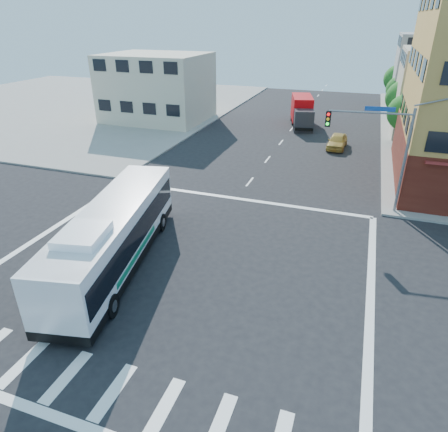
% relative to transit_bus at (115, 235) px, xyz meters
% --- Properties ---
extents(ground, '(120.00, 120.00, 0.00)m').
position_rel_transit_bus_xyz_m(ground, '(3.34, 0.87, -1.82)').
color(ground, black).
rests_on(ground, ground).
extents(sidewalk_nw, '(50.00, 50.00, 0.15)m').
position_rel_transit_bus_xyz_m(sidewalk_nw, '(-31.66, 35.87, -1.75)').
color(sidewalk_nw, gray).
rests_on(sidewalk_nw, ground).
extents(building_east_far, '(12.06, 10.06, 10.00)m').
position_rel_transit_bus_xyz_m(building_east_far, '(20.31, 48.85, 3.18)').
color(building_east_far, '#9D9D98').
rests_on(building_east_far, ground).
extents(building_west, '(12.06, 10.06, 8.00)m').
position_rel_transit_bus_xyz_m(building_west, '(-13.68, 30.86, 2.18)').
color(building_west, beige).
rests_on(building_west, ground).
extents(signal_mast_ne, '(7.91, 1.13, 8.07)m').
position_rel_transit_bus_xyz_m(signal_mast_ne, '(12.41, 11.49, 3.16)').
color(signal_mast_ne, slate).
rests_on(signal_mast_ne, ground).
extents(street_tree_a, '(3.60, 3.60, 5.53)m').
position_rel_transit_bus_xyz_m(street_tree_a, '(15.24, 28.80, 1.77)').
color(street_tree_a, '#382114').
rests_on(street_tree_a, ground).
extents(street_tree_b, '(3.80, 3.80, 5.79)m').
position_rel_transit_bus_xyz_m(street_tree_b, '(15.24, 36.80, 1.93)').
color(street_tree_b, '#382114').
rests_on(street_tree_b, ground).
extents(street_tree_c, '(3.40, 3.40, 5.29)m').
position_rel_transit_bus_xyz_m(street_tree_c, '(15.24, 44.80, 1.64)').
color(street_tree_c, '#382114').
rests_on(street_tree_c, ground).
extents(street_tree_d, '(4.00, 4.00, 6.03)m').
position_rel_transit_bus_xyz_m(street_tree_d, '(15.24, 52.80, 2.06)').
color(street_tree_d, '#382114').
rests_on(street_tree_d, ground).
extents(transit_bus, '(5.17, 12.87, 3.73)m').
position_rel_transit_bus_xyz_m(transit_bus, '(0.00, 0.00, 0.00)').
color(transit_bus, black).
rests_on(transit_bus, ground).
extents(box_truck, '(3.89, 7.81, 3.38)m').
position_rel_transit_bus_xyz_m(box_truck, '(4.11, 33.84, -0.18)').
color(box_truck, '#27272C').
rests_on(box_truck, ground).
extents(parked_car, '(1.93, 4.31, 1.44)m').
position_rel_transit_bus_xyz_m(parked_car, '(9.07, 25.73, -1.10)').
color(parked_car, gold).
rests_on(parked_car, ground).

